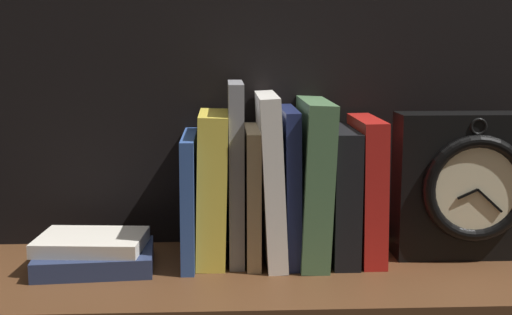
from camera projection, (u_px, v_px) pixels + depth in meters
The scene contains 13 objects.
ground_plane at pixel (286, 278), 94.16cm from camera, with size 86.61×29.11×2.50cm, color #4C2D19.
back_panel at pixel (279, 120), 104.55cm from camera, with size 86.61×1.20×37.51cm, color black.
book_blue_modern at pixel (190, 198), 96.90cm from camera, with size 1.79×16.01×17.74cm, color #2D4C8E.
book_yellow_seinlanguage at pixel (212, 187), 96.80cm from camera, with size 3.96×13.29×20.73cm, color gold.
book_gray_chess at pixel (236, 172), 96.60cm from camera, with size 2.04×12.06×24.92cm, color gray.
book_tan_shortstories at pixel (252, 194), 97.24cm from camera, with size 1.89×14.23×18.56cm, color tan.
book_white_catcher at pixel (271, 177), 96.97cm from camera, with size 2.68×16.02×23.24cm, color silver.
book_navy_bierce at pixel (289, 184), 97.26cm from camera, with size 2.00×14.36×21.29cm, color #192147.
book_green_romantic at pixel (312, 180), 97.31cm from camera, with size 3.85×16.47×22.37cm, color #476B44.
book_black_skeptic at pixel (340, 193), 97.83cm from camera, with size 3.56×14.60×18.47cm, color black.
book_red_requiem at pixel (366, 188), 97.88cm from camera, with size 3.24×14.03×19.88cm, color red.
framed_clock at pixel (469, 186), 97.66cm from camera, with size 20.58×7.33×20.58cm.
book_stack_side at pixel (94, 253), 94.09cm from camera, with size 16.39×12.98×4.48cm.
Camera 1 is at (-8.32, -89.81, 30.61)cm, focal length 48.69 mm.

